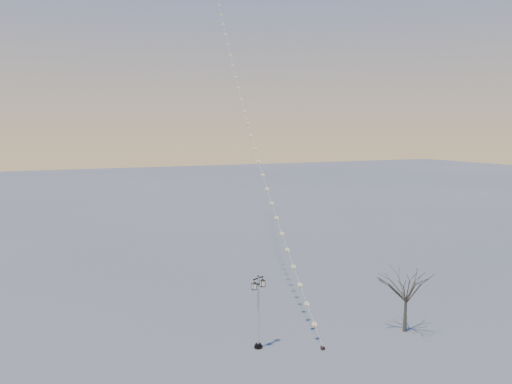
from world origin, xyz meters
TOP-DOWN VIEW (x-y plane):
  - ground at (0.00, 0.00)m, footprint 300.00×300.00m
  - street_lamp at (-2.86, 1.58)m, footprint 1.07×0.68m
  - bare_tree at (6.73, -0.04)m, footprint 2.47×2.47m
  - kite_train at (4.26, 21.43)m, footprint 8.12×43.83m

SIDE VIEW (x-z plane):
  - ground at x=0.00m, z-range 0.00..0.00m
  - street_lamp at x=-2.86m, z-range 0.24..4.67m
  - bare_tree at x=6.73m, z-range 0.79..4.89m
  - kite_train at x=4.26m, z-range -0.09..37.99m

